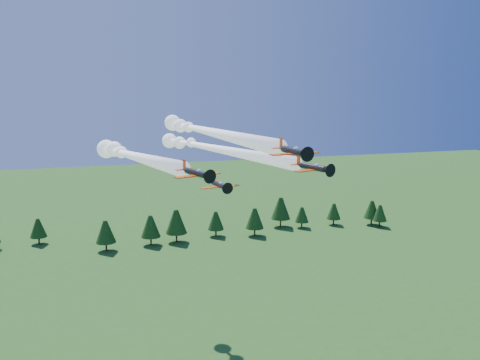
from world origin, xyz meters
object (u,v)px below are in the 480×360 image
object	(u,v)px
plane_left	(131,155)
plane_right	(213,148)
plane_lead	(207,131)
plane_slot	(219,185)

from	to	relation	value
plane_left	plane_right	world-z (taller)	plane_left
plane_lead	plane_slot	size ratio (longest dim) A/B	8.01
plane_left	plane_slot	bearing A→B (deg)	-56.29
plane_left	plane_slot	xyz separation A→B (m)	(13.65, -10.67, -4.19)
plane_lead	plane_left	bearing A→B (deg)	-172.50
plane_left	plane_right	bearing A→B (deg)	20.29
plane_lead	plane_right	world-z (taller)	plane_lead
plane_lead	plane_slot	distance (m)	16.69
plane_slot	plane_left	bearing A→B (deg)	133.94
plane_lead	plane_left	distance (m)	15.95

